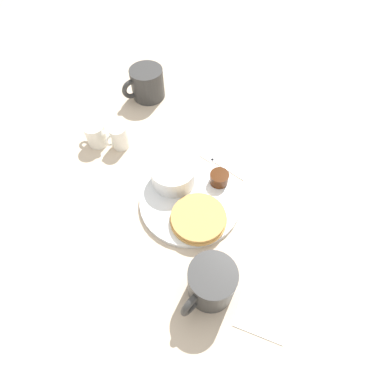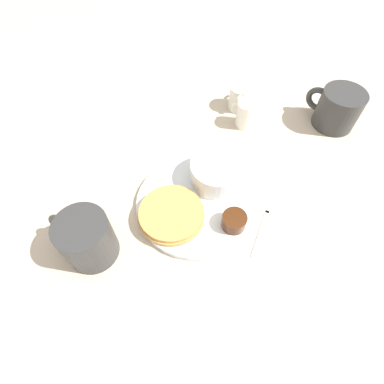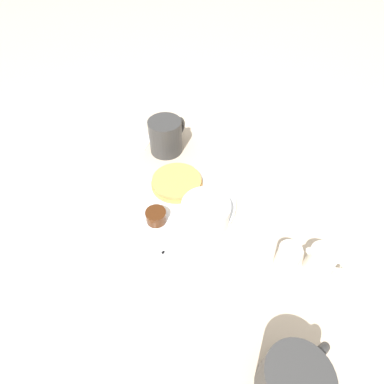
# 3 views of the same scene
# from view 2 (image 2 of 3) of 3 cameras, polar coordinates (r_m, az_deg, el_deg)

# --- Properties ---
(ground_plane) EXTENTS (4.00, 4.00, 0.00)m
(ground_plane) POSITION_cam_2_polar(r_m,az_deg,el_deg) (0.59, 0.84, -2.44)
(ground_plane) COLOR #C6B299
(plate) EXTENTS (0.23, 0.23, 0.01)m
(plate) POSITION_cam_2_polar(r_m,az_deg,el_deg) (0.58, 0.84, -2.13)
(plate) COLOR white
(plate) RESTS_ON ground_plane
(pancake_stack) EXTENTS (0.12, 0.12, 0.02)m
(pancake_stack) POSITION_cam_2_polar(r_m,az_deg,el_deg) (0.55, -3.98, -4.19)
(pancake_stack) COLOR tan
(pancake_stack) RESTS_ON plate
(bowl) EXTENTS (0.10, 0.10, 0.05)m
(bowl) POSITION_cam_2_polar(r_m,az_deg,el_deg) (0.59, 4.75, 3.93)
(bowl) COLOR white
(bowl) RESTS_ON plate
(syrup_cup) EXTENTS (0.04, 0.04, 0.03)m
(syrup_cup) POSITION_cam_2_polar(r_m,az_deg,el_deg) (0.54, 8.01, -5.49)
(syrup_cup) COLOR #47230F
(syrup_cup) RESTS_ON plate
(butter_ramekin) EXTENTS (0.05, 0.05, 0.04)m
(butter_ramekin) POSITION_cam_2_polar(r_m,az_deg,el_deg) (0.60, 6.44, 3.59)
(butter_ramekin) COLOR white
(butter_ramekin) RESTS_ON plate
(coffee_mug) EXTENTS (0.09, 0.11, 0.09)m
(coffee_mug) POSITION_cam_2_polar(r_m,az_deg,el_deg) (0.53, -19.55, -8.37)
(coffee_mug) COLOR #333333
(coffee_mug) RESTS_ON ground_plane
(creamer_pitcher_near) EXTENTS (0.05, 0.06, 0.06)m
(creamer_pitcher_near) POSITION_cam_2_polar(r_m,az_deg,el_deg) (0.72, 10.14, 14.41)
(creamer_pitcher_near) COLOR white
(creamer_pitcher_near) RESTS_ON ground_plane
(creamer_pitcher_far) EXTENTS (0.08, 0.05, 0.06)m
(creamer_pitcher_far) POSITION_cam_2_polar(r_m,az_deg,el_deg) (0.77, 9.09, 17.43)
(creamer_pitcher_far) COLOR white
(creamer_pitcher_far) RESTS_ON ground_plane
(fork) EXTENTS (0.13, 0.07, 0.00)m
(fork) POSITION_cam_2_polar(r_m,az_deg,el_deg) (0.59, 13.74, -4.93)
(fork) COLOR silver
(fork) RESTS_ON ground_plane
(napkin) EXTENTS (0.10, 0.08, 0.00)m
(napkin) POSITION_cam_2_polar(r_m,az_deg,el_deg) (0.54, -22.15, -20.41)
(napkin) COLOR white
(napkin) RESTS_ON ground_plane
(second_mug) EXTENTS (0.11, 0.11, 0.09)m
(second_mug) POSITION_cam_2_polar(r_m,az_deg,el_deg) (0.78, 25.94, 14.11)
(second_mug) COLOR #333333
(second_mug) RESTS_ON ground_plane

